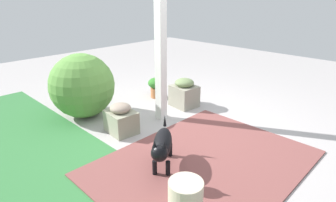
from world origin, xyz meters
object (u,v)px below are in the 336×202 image
terracotta_pot_broad (157,86)px  porch_pillar (161,45)px  stone_planter_mid (121,119)px  round_shrub (82,86)px  dog (162,145)px  stone_planter_nearest (184,93)px

terracotta_pot_broad → porch_pillar: bearing=140.8°
stone_planter_mid → terracotta_pot_broad: stone_planter_mid is taller
porch_pillar → stone_planter_mid: size_ratio=5.06×
porch_pillar → round_shrub: bearing=39.5°
terracotta_pot_broad → dog: dog is taller
porch_pillar → dog: porch_pillar is taller
stone_planter_nearest → dog: size_ratio=0.76×
round_shrub → dog: size_ratio=1.52×
stone_planter_nearest → round_shrub: bearing=58.4°
stone_planter_nearest → porch_pillar: bearing=97.2°
stone_planter_nearest → stone_planter_mid: stone_planter_nearest is taller
porch_pillar → stone_planter_mid: (0.06, 0.70, -0.91)m
porch_pillar → terracotta_pot_broad: porch_pillar is taller
porch_pillar → stone_planter_nearest: size_ratio=4.61×
porch_pillar → round_shrub: porch_pillar is taller
terracotta_pot_broad → stone_planter_nearest: bearing=-177.8°
terracotta_pot_broad → dog: 2.23m
porch_pillar → dog: 1.54m
porch_pillar → terracotta_pot_broad: (0.71, -0.58, -0.89)m
stone_planter_nearest → dog: 1.83m
stone_planter_mid → dog: dog is taller
round_shrub → dog: bearing=175.4°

